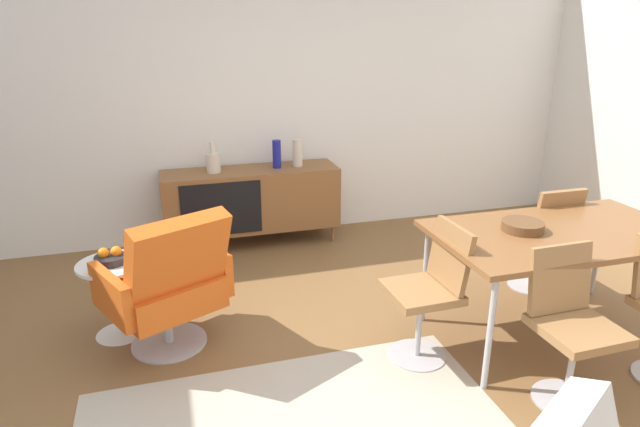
# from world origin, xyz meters

# --- Properties ---
(ground_plane) EXTENTS (8.32, 8.32, 0.00)m
(ground_plane) POSITION_xyz_m (0.00, 0.00, 0.00)
(ground_plane) COLOR brown
(wall_back) EXTENTS (6.80, 0.12, 2.80)m
(wall_back) POSITION_xyz_m (0.00, 2.60, 1.40)
(wall_back) COLOR white
(wall_back) RESTS_ON ground_plane
(sideboard) EXTENTS (1.60, 0.45, 0.72)m
(sideboard) POSITION_xyz_m (-0.22, 2.30, 0.44)
(sideboard) COLOR brown
(sideboard) RESTS_ON ground_plane
(vase_cobalt) EXTENTS (0.13, 0.13, 0.28)m
(vase_cobalt) POSITION_xyz_m (-0.54, 2.30, 0.81)
(vase_cobalt) COLOR beige
(vase_cobalt) RESTS_ON sideboard
(vase_sculptural_dark) EXTENTS (0.09, 0.09, 0.25)m
(vase_sculptural_dark) POSITION_xyz_m (0.23, 2.30, 0.85)
(vase_sculptural_dark) COLOR beige
(vase_sculptural_dark) RESTS_ON sideboard
(vase_ceramic_small) EXTENTS (0.08, 0.08, 0.26)m
(vase_ceramic_small) POSITION_xyz_m (0.04, 2.30, 0.85)
(vase_ceramic_small) COLOR navy
(vase_ceramic_small) RESTS_ON sideboard
(dining_table) EXTENTS (1.60, 0.90, 0.74)m
(dining_table) POSITION_xyz_m (1.41, 0.16, 0.70)
(dining_table) COLOR brown
(dining_table) RESTS_ON ground_plane
(wooden_bowl_on_table) EXTENTS (0.26, 0.26, 0.06)m
(wooden_bowl_on_table) POSITION_xyz_m (1.17, 0.24, 0.77)
(wooden_bowl_on_table) COLOR brown
(wooden_bowl_on_table) RESTS_ON dining_table
(dining_chair_back_right) EXTENTS (0.40, 0.43, 0.86)m
(dining_chair_back_right) POSITION_xyz_m (1.76, 0.72, 0.47)
(dining_chair_back_right) COLOR #9E7042
(dining_chair_back_right) RESTS_ON ground_plane
(dining_chair_front_left) EXTENTS (0.41, 0.43, 0.86)m
(dining_chair_front_left) POSITION_xyz_m (1.06, -0.39, 0.47)
(dining_chair_front_left) COLOR #9E7042
(dining_chair_front_left) RESTS_ON ground_plane
(dining_chair_near_window) EXTENTS (0.43, 0.41, 0.86)m
(dining_chair_near_window) POSITION_xyz_m (0.52, 0.17, 0.47)
(dining_chair_near_window) COLOR #9E7042
(dining_chair_near_window) RESTS_ON ground_plane
(lounge_chair_red) EXTENTS (0.87, 0.85, 0.95)m
(lounge_chair_red) POSITION_xyz_m (-1.00, 0.69, 0.47)
(lounge_chair_red) COLOR #D85919
(lounge_chair_red) RESTS_ON ground_plane
(side_table_round) EXTENTS (0.44, 0.44, 0.52)m
(side_table_round) POSITION_xyz_m (-1.34, 0.97, 0.32)
(side_table_round) COLOR white
(side_table_round) RESTS_ON ground_plane
(fruit_bowl) EXTENTS (0.20, 0.20, 0.11)m
(fruit_bowl) POSITION_xyz_m (-1.34, 0.97, 0.56)
(fruit_bowl) COLOR #262628
(fruit_bowl) RESTS_ON side_table_round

